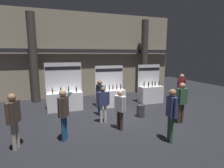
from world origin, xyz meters
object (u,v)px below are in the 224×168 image
object	(u,v)px
exhibitor_booth_2	(151,93)
exhibitor_booth_1	(111,96)
trash_bin	(141,111)
visitor_5	(103,102)
visitor_2	(182,99)
exhibitor_booth_0	(65,99)
visitor_6	(181,87)
visitor_3	(171,111)
visitor_0	(120,107)
visitor_7	(100,95)
visitor_1	(14,116)
visitor_4	(63,111)

from	to	relation	value
exhibitor_booth_2	exhibitor_booth_1	bearing A→B (deg)	-179.91
trash_bin	visitor_5	world-z (taller)	visitor_5
exhibitor_booth_1	visitor_2	bearing A→B (deg)	-57.70
exhibitor_booth_0	visitor_6	distance (m)	6.61
exhibitor_booth_0	visitor_2	size ratio (longest dim) A/B	1.42
visitor_2	visitor_3	xyz separation A→B (m)	(-1.48, -1.25, 0.03)
trash_bin	visitor_0	size ratio (longest dim) A/B	0.37
visitor_7	visitor_2	bearing A→B (deg)	40.14
exhibitor_booth_1	trash_bin	size ratio (longest dim) A/B	3.90
exhibitor_booth_1	visitor_1	distance (m)	5.43
visitor_0	exhibitor_booth_2	bearing A→B (deg)	104.77
visitor_7	exhibitor_booth_0	bearing A→B (deg)	-150.19
exhibitor_booth_2	visitor_0	distance (m)	4.49
exhibitor_booth_2	visitor_7	world-z (taller)	exhibitor_booth_2
visitor_3	visitor_6	size ratio (longest dim) A/B	1.00
trash_bin	visitor_7	xyz separation A→B (m)	(-1.79, 0.75, 0.74)
visitor_3	visitor_4	world-z (taller)	visitor_3
exhibitor_booth_2	visitor_3	xyz separation A→B (m)	(-1.99, -4.55, 0.49)
visitor_6	visitor_1	bearing A→B (deg)	65.56
visitor_0	visitor_3	size ratio (longest dim) A/B	0.86
visitor_1	visitor_5	bearing A→B (deg)	-48.43
exhibitor_booth_1	visitor_4	xyz separation A→B (m)	(-2.77, -3.29, 0.48)
visitor_0	visitor_2	bearing A→B (deg)	56.81
exhibitor_booth_1	visitor_3	distance (m)	4.61
exhibitor_booth_1	visitor_6	xyz separation A→B (m)	(3.96, -1.05, 0.51)
exhibitor_booth_0	exhibitor_booth_1	distance (m)	2.52
visitor_1	visitor_4	world-z (taller)	visitor_4
visitor_5	visitor_6	size ratio (longest dim) A/B	0.86
visitor_2	visitor_6	bearing A→B (deg)	-134.64
exhibitor_booth_2	exhibitor_booth_0	bearing A→B (deg)	178.40
visitor_0	visitor_1	xyz separation A→B (m)	(-3.60, -0.26, 0.14)
visitor_2	visitor_7	distance (m)	3.66
exhibitor_booth_1	trash_bin	xyz separation A→B (m)	(0.81, -2.05, -0.29)
visitor_7	visitor_5	bearing A→B (deg)	-22.43
exhibitor_booth_0	visitor_1	distance (m)	3.93
exhibitor_booth_1	visitor_7	world-z (taller)	exhibitor_booth_1
visitor_7	visitor_6	bearing A→B (deg)	76.10
exhibitor_booth_2	visitor_2	distance (m)	3.37
trash_bin	visitor_2	size ratio (longest dim) A/B	0.34
visitor_1	visitor_2	distance (m)	6.33
exhibitor_booth_2	trash_bin	size ratio (longest dim) A/B	3.93
trash_bin	visitor_7	distance (m)	2.08
trash_bin	visitor_7	world-z (taller)	visitor_7
trash_bin	visitor_0	xyz separation A→B (m)	(-1.45, -1.04, 0.64)
trash_bin	visitor_5	xyz separation A→B (m)	(-1.88, -0.11, 0.63)
trash_bin	visitor_1	size ratio (longest dim) A/B	0.33
trash_bin	exhibitor_booth_2	bearing A→B (deg)	49.12
exhibitor_booth_1	exhibitor_booth_2	distance (m)	2.59
visitor_4	visitor_5	size ratio (longest dim) A/B	1.13
trash_bin	visitor_1	bearing A→B (deg)	-165.60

